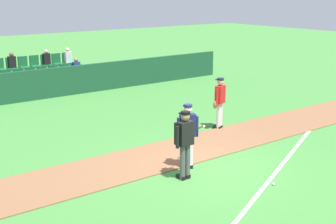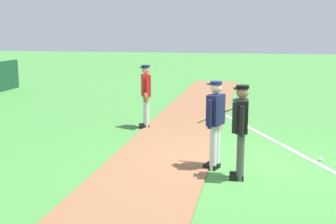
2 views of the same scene
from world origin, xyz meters
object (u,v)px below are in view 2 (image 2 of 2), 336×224
(umpire_home_plate, at_px, (240,127))
(runner_red_jersey, at_px, (146,94))
(batter_navy_jersey, at_px, (215,121))
(baseball, at_px, (320,159))

(umpire_home_plate, distance_m, runner_red_jersey, 4.63)
(batter_navy_jersey, bearing_deg, baseball, -66.33)
(batter_navy_jersey, relative_size, runner_red_jersey, 1.00)
(batter_navy_jersey, distance_m, umpire_home_plate, 0.72)
(batter_navy_jersey, xyz_separation_m, umpire_home_plate, (-0.52, -0.50, 0.03))
(umpire_home_plate, height_order, baseball, umpire_home_plate)
(umpire_home_plate, bearing_deg, baseball, -48.60)
(baseball, bearing_deg, batter_navy_jersey, 113.67)
(umpire_home_plate, relative_size, baseball, 23.78)
(runner_red_jersey, bearing_deg, baseball, -117.74)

